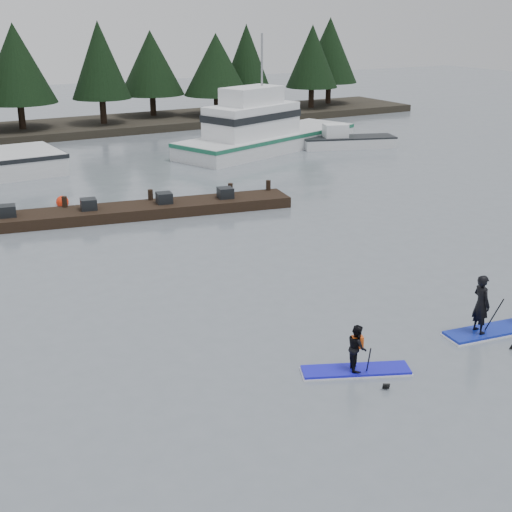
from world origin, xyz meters
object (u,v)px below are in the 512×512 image
fishing_boat_medium (265,141)px  paddleboard_solo (357,356)px  paddleboard_duo (498,313)px  floating_dock (133,211)px

fishing_boat_medium → paddleboard_solo: size_ratio=5.17×
paddleboard_solo → paddleboard_duo: (5.17, -0.05, 0.14)m
fishing_boat_medium → paddleboard_solo: 31.78m
paddleboard_solo → fishing_boat_medium: bearing=88.0°
fishing_boat_medium → paddleboard_duo: fishing_boat_medium is taller
floating_dock → paddleboard_solo: paddleboard_solo is taller
fishing_boat_medium → floating_dock: (-13.67, -11.29, -0.36)m
fishing_boat_medium → floating_dock: 17.73m
floating_dock → paddleboard_solo: size_ratio=5.17×
fishing_boat_medium → paddleboard_duo: bearing=-125.8°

